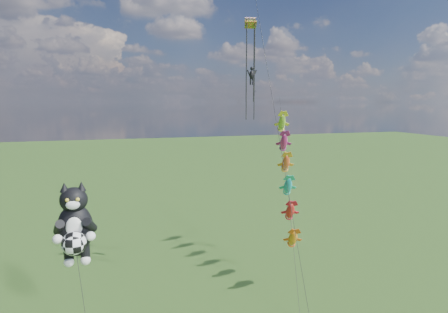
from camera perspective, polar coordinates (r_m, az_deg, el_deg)
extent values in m
ellipsoid|color=black|center=(23.11, -21.69, -10.14)|extent=(2.33, 2.10, 2.83)
ellipsoid|color=black|center=(22.56, -21.93, -6.14)|extent=(1.84, 1.75, 1.43)
cone|color=black|center=(22.45, -23.16, -4.31)|extent=(0.62, 0.62, 0.53)
cone|color=black|center=(22.36, -20.90, -4.24)|extent=(0.62, 0.62, 0.53)
ellipsoid|color=white|center=(22.04, -22.05, -6.84)|extent=(0.82, 0.57, 0.51)
ellipsoid|color=white|center=(22.40, -21.87, -10.02)|extent=(0.95, 0.58, 1.17)
sphere|color=gold|center=(21.94, -22.80, -6.16)|extent=(0.21, 0.21, 0.21)
sphere|color=gold|center=(21.89, -21.41, -6.12)|extent=(0.21, 0.21, 0.21)
sphere|color=white|center=(22.40, -24.04, -11.46)|extent=(0.53, 0.53, 0.53)
sphere|color=white|center=(22.23, -19.66, -11.36)|extent=(0.53, 0.53, 0.53)
sphere|color=white|center=(23.68, -22.56, -14.65)|extent=(0.57, 0.57, 0.57)
sphere|color=white|center=(23.60, -20.35, -14.61)|extent=(0.57, 0.57, 0.57)
sphere|color=white|center=(22.13, -21.89, -12.19)|extent=(1.30, 1.30, 1.30)
cylinder|color=black|center=(34.61, 9.72, -4.61)|extent=(5.01, 15.04, 16.31)
ellipsoid|color=yellow|center=(32.33, 10.43, -12.19)|extent=(1.32, 2.15, 2.05)
ellipsoid|color=red|center=(33.42, 10.05, -8.20)|extent=(1.32, 2.15, 2.05)
ellipsoid|color=#1992BF|center=(34.66, 9.70, -4.48)|extent=(1.32, 2.15, 2.05)
ellipsoid|color=red|center=(36.04, 9.39, -1.03)|extent=(1.32, 2.15, 2.05)
ellipsoid|color=#D8337F|center=(37.53, 9.09, 2.16)|extent=(1.32, 2.15, 2.05)
ellipsoid|color=green|center=(39.14, 8.82, 5.09)|extent=(1.32, 2.15, 2.05)
cylinder|color=black|center=(26.83, 8.28, 3.56)|extent=(1.97, 16.98, 27.27)
cube|color=#11A517|center=(32.39, 4.08, 19.41)|extent=(1.05, 0.74, 0.59)
cylinder|color=black|center=(31.75, 3.43, 12.42)|extent=(0.08, 0.08, 7.93)
cylinder|color=black|center=(31.98, 4.58, 12.38)|extent=(0.08, 0.08, 7.93)
cube|color=#362FCD|center=(35.68, 4.02, 19.98)|extent=(1.07, 0.70, 0.52)
cylinder|color=black|center=(35.00, 3.42, 14.08)|extent=(0.08, 0.08, 7.40)
cylinder|color=black|center=(35.24, 4.50, 14.03)|extent=(0.08, 0.08, 7.40)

